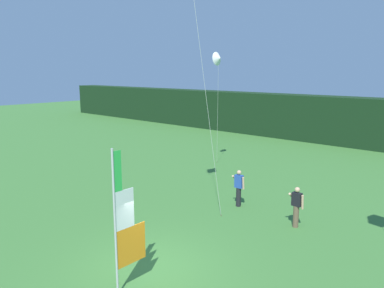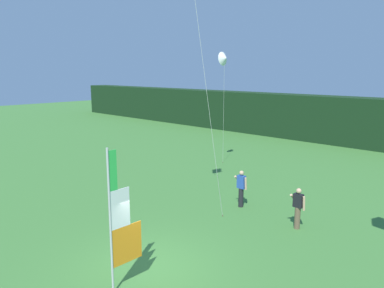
{
  "view_description": "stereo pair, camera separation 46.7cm",
  "coord_description": "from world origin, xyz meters",
  "views": [
    {
      "loc": [
        8.08,
        -7.06,
        5.93
      ],
      "look_at": [
        -0.68,
        2.7,
        3.37
      ],
      "focal_mm": 35.29,
      "sensor_mm": 36.0,
      "label": 1
    },
    {
      "loc": [
        8.42,
        -6.74,
        5.93
      ],
      "look_at": [
        -0.68,
        2.7,
        3.37
      ],
      "focal_mm": 35.29,
      "sensor_mm": 36.0,
      "label": 2
    }
  ],
  "objects": [
    {
      "name": "ground_plane",
      "position": [
        0.0,
        0.0,
        0.0
      ],
      "size": [
        120.0,
        120.0,
        0.0
      ],
      "primitive_type": "plane",
      "color": "#3D7533"
    },
    {
      "name": "banner_flag",
      "position": [
        0.46,
        -1.27,
        1.93
      ],
      "size": [
        0.06,
        1.03,
        4.03
      ],
      "color": "#B7B7BC",
      "rests_on": "ground"
    },
    {
      "name": "kite_white_delta_1",
      "position": [
        -6.01,
        10.98,
        6.62
      ],
      "size": [
        0.98,
        1.35,
        7.07
      ],
      "color": "brown",
      "rests_on": "ground"
    },
    {
      "name": "person_near_banner",
      "position": [
        1.92,
        5.79,
        0.85
      ],
      "size": [
        0.55,
        0.48,
        1.6
      ],
      "color": "brown",
      "rests_on": "ground"
    },
    {
      "name": "person_mid_field",
      "position": [
        -1.04,
        6.2,
        0.88
      ],
      "size": [
        0.55,
        0.48,
        1.65
      ],
      "color": "black",
      "rests_on": "ground"
    }
  ]
}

